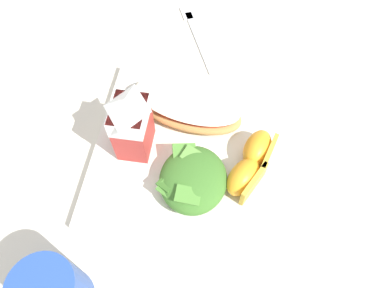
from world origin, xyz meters
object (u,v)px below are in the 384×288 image
(green_salad_pile, at_px, (193,179))
(metal_fork, at_px, (197,34))
(orange_wedge_front, at_px, (244,178))
(cheesy_pizza_bread, at_px, (187,106))
(white_plate, at_px, (192,150))
(milk_carton, at_px, (131,122))
(orange_wedge_middle, at_px, (258,152))

(green_salad_pile, bearing_deg, metal_fork, 6.95)
(green_salad_pile, xyz_separation_m, orange_wedge_front, (0.01, -0.07, -0.00))
(metal_fork, bearing_deg, cheesy_pizza_bread, -176.76)
(white_plate, bearing_deg, metal_fork, 6.34)
(white_plate, xyz_separation_m, metal_fork, (0.24, 0.03, -0.01))
(green_salad_pile, distance_m, orange_wedge_front, 0.07)
(white_plate, height_order, orange_wedge_front, orange_wedge_front)
(metal_fork, bearing_deg, white_plate, -173.66)
(white_plate, bearing_deg, milk_carton, 95.14)
(white_plate, bearing_deg, orange_wedge_middle, -93.18)
(cheesy_pizza_bread, bearing_deg, orange_wedge_middle, -120.25)
(orange_wedge_front, bearing_deg, orange_wedge_middle, -21.27)
(cheesy_pizza_bread, relative_size, metal_fork, 1.02)
(white_plate, relative_size, orange_wedge_front, 4.01)
(green_salad_pile, distance_m, milk_carton, 0.11)
(cheesy_pizza_bread, xyz_separation_m, green_salad_pile, (-0.12, -0.03, 0.00))
(milk_carton, bearing_deg, green_salad_pile, -119.93)
(orange_wedge_middle, bearing_deg, cheesy_pizza_bread, 59.75)
(cheesy_pizza_bread, distance_m, green_salad_pile, 0.12)
(white_plate, height_order, cheesy_pizza_bread, cheesy_pizza_bread)
(orange_wedge_front, relative_size, orange_wedge_middle, 1.03)
(metal_fork, bearing_deg, milk_carton, 168.11)
(white_plate, height_order, orange_wedge_middle, orange_wedge_middle)
(green_salad_pile, height_order, metal_fork, green_salad_pile)
(cheesy_pizza_bread, height_order, green_salad_pile, green_salad_pile)
(cheesy_pizza_bread, relative_size, orange_wedge_front, 2.62)
(cheesy_pizza_bread, distance_m, milk_carton, 0.10)
(green_salad_pile, relative_size, metal_fork, 0.56)
(orange_wedge_front, bearing_deg, cheesy_pizza_bread, 41.63)
(milk_carton, distance_m, orange_wedge_middle, 0.18)
(cheesy_pizza_bread, bearing_deg, orange_wedge_front, -138.37)
(milk_carton, height_order, orange_wedge_front, milk_carton)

